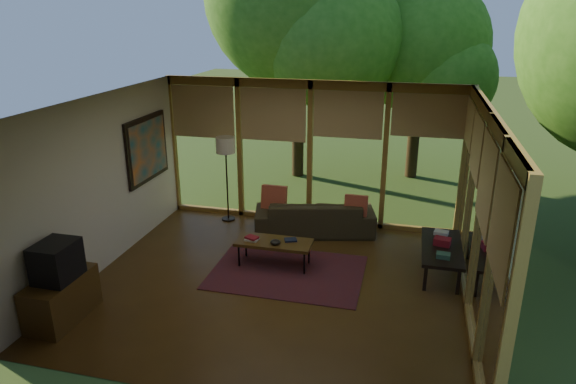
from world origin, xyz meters
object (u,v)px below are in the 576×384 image
(floor_lamp, at_px, (226,150))
(television, at_px, (56,261))
(side_console, at_px, (442,249))
(sofa, at_px, (315,216))
(media_cabinet, at_px, (62,299))
(coffee_table, at_px, (274,243))

(floor_lamp, bearing_deg, television, -103.63)
(television, distance_m, side_console, 5.48)
(floor_lamp, bearing_deg, sofa, -5.95)
(sofa, relative_size, floor_lamp, 1.30)
(sofa, bearing_deg, floor_lamp, -19.73)
(media_cabinet, bearing_deg, television, 0.00)
(media_cabinet, bearing_deg, sofa, 53.17)
(coffee_table, bearing_deg, floor_lamp, 130.13)
(television, relative_size, side_console, 0.39)
(sofa, xyz_separation_m, floor_lamp, (-1.74, 0.18, 1.09))
(sofa, height_order, side_console, sofa)
(television, bearing_deg, sofa, 53.37)
(media_cabinet, relative_size, floor_lamp, 0.61)
(media_cabinet, height_order, floor_lamp, floor_lamp)
(media_cabinet, distance_m, coffee_table, 3.13)
(media_cabinet, xyz_separation_m, side_console, (4.87, 2.50, 0.11))
(media_cabinet, xyz_separation_m, coffee_table, (2.30, 2.12, 0.09))
(media_cabinet, bearing_deg, floor_lamp, 76.09)
(sofa, height_order, television, television)
(floor_lamp, bearing_deg, media_cabinet, -103.91)
(floor_lamp, xyz_separation_m, coffee_table, (1.37, -1.63, -1.01))
(media_cabinet, relative_size, coffee_table, 0.83)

